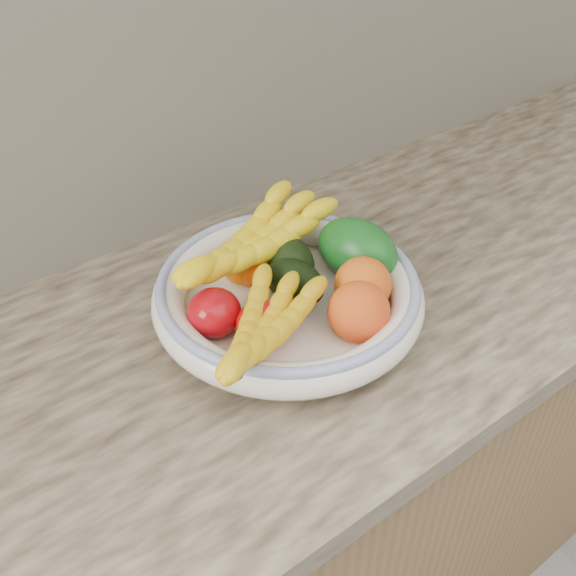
% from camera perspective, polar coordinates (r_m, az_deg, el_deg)
% --- Properties ---
extents(kitchen_counter, '(2.44, 0.66, 1.40)m').
position_cam_1_polar(kitchen_counter, '(1.29, -0.70, -16.98)').
color(kitchen_counter, brown).
rests_on(kitchen_counter, ground).
extents(fruit_bowl, '(0.39, 0.39, 0.08)m').
position_cam_1_polar(fruit_bowl, '(0.92, 0.00, -0.56)').
color(fruit_bowl, white).
rests_on(fruit_bowl, kitchen_counter).
extents(clementine_back_left, '(0.06, 0.06, 0.05)m').
position_cam_1_polar(clementine_back_left, '(0.97, -4.13, 1.80)').
color(clementine_back_left, orange).
rests_on(clementine_back_left, fruit_bowl).
extents(clementine_back_right, '(0.06, 0.06, 0.04)m').
position_cam_1_polar(clementine_back_right, '(1.01, -1.57, 3.67)').
color(clementine_back_right, '#F65705').
rests_on(clementine_back_right, fruit_bowl).
extents(clementine_back_mid, '(0.06, 0.06, 0.05)m').
position_cam_1_polar(clementine_back_mid, '(0.96, -2.94, 1.63)').
color(clementine_back_mid, '#FF5E05').
rests_on(clementine_back_mid, fruit_bowl).
extents(tomato_left, '(0.08, 0.08, 0.07)m').
position_cam_1_polar(tomato_left, '(0.87, -6.57, -2.18)').
color(tomato_left, '#A70710').
rests_on(tomato_left, fruit_bowl).
extents(tomato_near_left, '(0.09, 0.09, 0.06)m').
position_cam_1_polar(tomato_near_left, '(0.85, -2.29, -3.28)').
color(tomato_near_left, '#AE0A0A').
rests_on(tomato_near_left, fruit_bowl).
extents(avocado_center, '(0.09, 0.11, 0.07)m').
position_cam_1_polar(avocado_center, '(0.92, 0.63, 0.52)').
color(avocado_center, black).
rests_on(avocado_center, fruit_bowl).
extents(avocado_right, '(0.09, 0.12, 0.07)m').
position_cam_1_polar(avocado_right, '(0.96, 0.05, 2.40)').
color(avocado_right, black).
rests_on(avocado_right, fruit_bowl).
extents(green_mango, '(0.14, 0.16, 0.12)m').
position_cam_1_polar(green_mango, '(0.97, 6.16, 3.42)').
color(green_mango, '#0F5015').
rests_on(green_mango, fruit_bowl).
extents(peach_front, '(0.09, 0.09, 0.09)m').
position_cam_1_polar(peach_front, '(0.87, 6.31, -2.12)').
color(peach_front, orange).
rests_on(peach_front, fruit_bowl).
extents(peach_right, '(0.11, 0.11, 0.08)m').
position_cam_1_polar(peach_right, '(0.91, 6.66, 0.25)').
color(peach_right, orange).
rests_on(peach_right, fruit_bowl).
extents(banana_bunch_back, '(0.34, 0.20, 0.09)m').
position_cam_1_polar(banana_bunch_back, '(0.95, -3.19, 3.51)').
color(banana_bunch_back, yellow).
rests_on(banana_bunch_back, fruit_bowl).
extents(banana_bunch_front, '(0.27, 0.23, 0.07)m').
position_cam_1_polar(banana_bunch_front, '(0.81, -2.17, -3.93)').
color(banana_bunch_front, yellow).
rests_on(banana_bunch_front, fruit_bowl).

